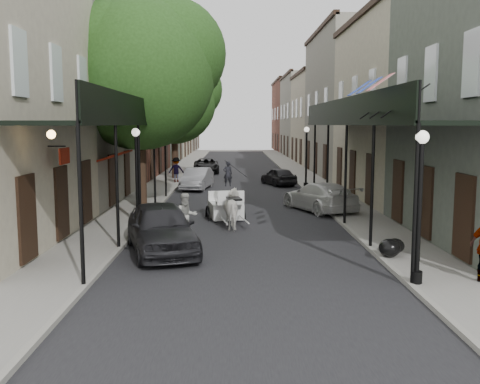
{
  "coord_description": "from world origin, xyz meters",
  "views": [
    {
      "loc": [
        -0.36,
        -14.6,
        3.96
      ],
      "look_at": [
        -0.13,
        4.1,
        1.6
      ],
      "focal_mm": 40.0,
      "sensor_mm": 36.0,
      "label": 1
    }
  ],
  "objects_px": {
    "tree_near": "(149,69)",
    "carriage": "(224,195)",
    "tree_far": "(179,98)",
    "lamppost_left": "(137,174)",
    "pedestrian_walking": "(186,216)",
    "car_right_near": "(320,197)",
    "car_left_far": "(206,166)",
    "lamppost_right_near": "(419,205)",
    "horse": "(234,209)",
    "car_left_mid": "(197,179)",
    "lamppost_right_far": "(306,156)",
    "car_right_far": "(278,176)",
    "pedestrian_sidewalk_left": "(176,170)",
    "car_left_near": "(161,228)"
  },
  "relations": [
    {
      "from": "tree_near",
      "to": "carriage",
      "type": "bearing_deg",
      "value": -32.83
    },
    {
      "from": "tree_far",
      "to": "lamppost_left",
      "type": "distance_m",
      "value": 18.57
    },
    {
      "from": "tree_far",
      "to": "pedestrian_walking",
      "type": "xyz_separation_m",
      "value": [
        2.25,
        -20.45,
        -5.03
      ]
    },
    {
      "from": "lamppost_left",
      "to": "tree_far",
      "type": "bearing_deg",
      "value": 90.46
    },
    {
      "from": "lamppost_left",
      "to": "car_right_near",
      "type": "distance_m",
      "value": 8.64
    },
    {
      "from": "tree_far",
      "to": "car_left_far",
      "type": "xyz_separation_m",
      "value": [
        1.65,
        5.07,
        -5.22
      ]
    },
    {
      "from": "lamppost_right_near",
      "to": "horse",
      "type": "relative_size",
      "value": 2.1
    },
    {
      "from": "horse",
      "to": "car_left_mid",
      "type": "bearing_deg",
      "value": -90.03
    },
    {
      "from": "lamppost_right_far",
      "to": "car_right_far",
      "type": "height_order",
      "value": "lamppost_right_far"
    },
    {
      "from": "carriage",
      "to": "car_left_far",
      "type": "height_order",
      "value": "carriage"
    },
    {
      "from": "car_left_mid",
      "to": "car_right_far",
      "type": "distance_m",
      "value": 5.65
    },
    {
      "from": "lamppost_right_near",
      "to": "car_left_far",
      "type": "bearing_deg",
      "value": 102.1
    },
    {
      "from": "lamppost_left",
      "to": "lamppost_right_near",
      "type": "bearing_deg",
      "value": -44.29
    },
    {
      "from": "lamppost_right_far",
      "to": "lamppost_left",
      "type": "bearing_deg",
      "value": -124.35
    },
    {
      "from": "lamppost_right_far",
      "to": "pedestrian_sidewalk_left",
      "type": "distance_m",
      "value": 8.97
    },
    {
      "from": "car_left_far",
      "to": "car_right_near",
      "type": "xyz_separation_m",
      "value": [
        6.2,
        -19.58,
        0.06
      ]
    },
    {
      "from": "lamppost_right_near",
      "to": "carriage",
      "type": "height_order",
      "value": "lamppost_right_near"
    },
    {
      "from": "lamppost_right_near",
      "to": "pedestrian_sidewalk_left",
      "type": "height_order",
      "value": "lamppost_right_near"
    },
    {
      "from": "pedestrian_walking",
      "to": "car_right_near",
      "type": "relative_size",
      "value": 0.35
    },
    {
      "from": "tree_near",
      "to": "tree_far",
      "type": "relative_size",
      "value": 1.12
    },
    {
      "from": "tree_near",
      "to": "car_left_mid",
      "type": "bearing_deg",
      "value": 78.54
    },
    {
      "from": "pedestrian_sidewalk_left",
      "to": "lamppost_left",
      "type": "bearing_deg",
      "value": 90.09
    },
    {
      "from": "car_right_far",
      "to": "lamppost_left",
      "type": "bearing_deg",
      "value": 46.35
    },
    {
      "from": "car_left_far",
      "to": "horse",
      "type": "bearing_deg",
      "value": -87.93
    },
    {
      "from": "pedestrian_walking",
      "to": "car_left_near",
      "type": "height_order",
      "value": "pedestrian_walking"
    },
    {
      "from": "lamppost_left",
      "to": "car_right_far",
      "type": "relative_size",
      "value": 1.06
    },
    {
      "from": "pedestrian_sidewalk_left",
      "to": "car_left_mid",
      "type": "bearing_deg",
      "value": 116.56
    },
    {
      "from": "pedestrian_sidewalk_left",
      "to": "tree_far",
      "type": "bearing_deg",
      "value": -89.42
    },
    {
      "from": "horse",
      "to": "car_left_far",
      "type": "distance_m",
      "value": 23.69
    },
    {
      "from": "tree_far",
      "to": "lamppost_left",
      "type": "height_order",
      "value": "tree_far"
    },
    {
      "from": "tree_far",
      "to": "horse",
      "type": "bearing_deg",
      "value": -78.04
    },
    {
      "from": "carriage",
      "to": "car_right_far",
      "type": "height_order",
      "value": "carriage"
    },
    {
      "from": "carriage",
      "to": "car_left_mid",
      "type": "distance_m",
      "value": 10.28
    },
    {
      "from": "tree_far",
      "to": "car_left_far",
      "type": "distance_m",
      "value": 7.46
    },
    {
      "from": "tree_near",
      "to": "car_left_far",
      "type": "relative_size",
      "value": 2.19
    },
    {
      "from": "car_left_near",
      "to": "lamppost_left",
      "type": "bearing_deg",
      "value": 93.41
    },
    {
      "from": "lamppost_right_near",
      "to": "carriage",
      "type": "bearing_deg",
      "value": 115.96
    },
    {
      "from": "car_left_far",
      "to": "car_right_far",
      "type": "relative_size",
      "value": 1.26
    },
    {
      "from": "car_left_mid",
      "to": "car_left_near",
      "type": "bearing_deg",
      "value": -82.02
    },
    {
      "from": "car_left_mid",
      "to": "car_right_far",
      "type": "xyz_separation_m",
      "value": [
        5.2,
        2.21,
        -0.06
      ]
    },
    {
      "from": "tree_near",
      "to": "pedestrian_walking",
      "type": "xyz_separation_m",
      "value": [
        2.2,
        -6.45,
        -5.68
      ]
    },
    {
      "from": "car_left_far",
      "to": "pedestrian_walking",
      "type": "bearing_deg",
      "value": -92.1
    },
    {
      "from": "tree_near",
      "to": "lamppost_right_far",
      "type": "distance_m",
      "value": 12.24
    },
    {
      "from": "lamppost_left",
      "to": "lamppost_right_far",
      "type": "distance_m",
      "value": 14.53
    },
    {
      "from": "lamppost_right_near",
      "to": "lamppost_left",
      "type": "distance_m",
      "value": 11.46
    },
    {
      "from": "car_left_near",
      "to": "car_left_far",
      "type": "height_order",
      "value": "car_left_near"
    },
    {
      "from": "tree_near",
      "to": "car_right_far",
      "type": "height_order",
      "value": "tree_near"
    },
    {
      "from": "tree_far",
      "to": "pedestrian_sidewalk_left",
      "type": "bearing_deg",
      "value": -89.13
    },
    {
      "from": "tree_near",
      "to": "car_left_far",
      "type": "xyz_separation_m",
      "value": [
        1.6,
        19.07,
        -5.88
      ]
    },
    {
      "from": "car_left_near",
      "to": "pedestrian_sidewalk_left",
      "type": "bearing_deg",
      "value": 78.91
    }
  ]
}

